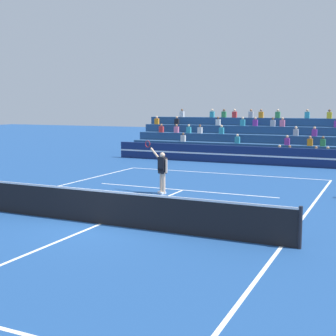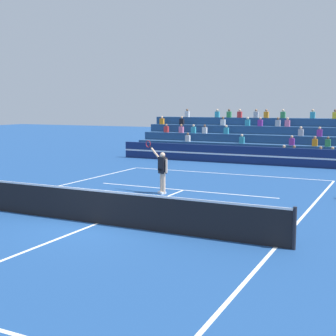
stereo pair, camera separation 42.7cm
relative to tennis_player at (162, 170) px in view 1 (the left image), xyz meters
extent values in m
plane|color=navy|center=(0.48, -5.34, -0.98)|extent=(120.00, 120.00, 0.00)
cube|color=white|center=(0.48, 6.56, -0.97)|extent=(11.00, 0.10, 0.01)
cube|color=white|center=(5.98, -5.34, -0.97)|extent=(0.10, 23.80, 0.01)
cube|color=white|center=(0.48, 1.09, -0.97)|extent=(8.25, 0.10, 0.01)
cube|color=white|center=(0.48, -5.34, -0.97)|extent=(0.10, 12.85, 0.01)
cylinder|color=black|center=(6.43, -5.34, -0.43)|extent=(0.10, 0.10, 1.10)
cube|color=black|center=(0.48, -5.34, -0.48)|extent=(11.90, 0.02, 1.00)
cube|color=white|center=(0.48, -5.34, 0.05)|extent=(11.90, 0.04, 0.06)
cube|color=navy|center=(0.48, 11.22, -0.43)|extent=(18.00, 0.24, 1.10)
cube|color=white|center=(0.48, 11.09, -0.43)|extent=(18.00, 0.02, 0.10)
cube|color=navy|center=(0.48, 12.49, -0.70)|extent=(18.02, 0.95, 0.55)
cube|color=#338C4C|center=(5.16, 12.32, -0.21)|extent=(0.32, 0.22, 0.44)
sphere|color=tan|center=(5.16, 12.32, 0.11)|extent=(0.18, 0.18, 0.18)
cube|color=silver|center=(4.48, 12.32, -0.21)|extent=(0.32, 0.22, 0.44)
sphere|color=#9E7051|center=(4.48, 12.32, 0.11)|extent=(0.18, 0.18, 0.18)
cube|color=#B2B2B7|center=(2.90, 12.32, -0.21)|extent=(0.32, 0.22, 0.44)
sphere|color=brown|center=(2.90, 12.32, 0.11)|extent=(0.18, 0.18, 0.18)
cube|color=yellow|center=(2.28, 12.32, -0.21)|extent=(0.32, 0.22, 0.44)
sphere|color=beige|center=(2.28, 12.32, 0.11)|extent=(0.18, 0.18, 0.18)
cube|color=navy|center=(0.48, 13.44, -0.43)|extent=(18.02, 0.95, 1.10)
cube|color=orange|center=(3.98, 13.27, 0.34)|extent=(0.32, 0.22, 0.44)
sphere|color=#9E7051|center=(3.98, 13.27, 0.66)|extent=(0.18, 0.18, 0.18)
cube|color=#338C4C|center=(4.75, 13.27, 0.34)|extent=(0.32, 0.22, 0.44)
sphere|color=brown|center=(4.75, 13.27, 0.66)|extent=(0.18, 0.18, 0.18)
cube|color=teal|center=(-0.75, 13.27, 0.34)|extent=(0.32, 0.22, 0.44)
sphere|color=beige|center=(-0.75, 13.27, 0.66)|extent=(0.18, 0.18, 0.18)
cube|color=silver|center=(-4.71, 13.27, 0.34)|extent=(0.32, 0.22, 0.44)
sphere|color=brown|center=(-4.71, 13.27, 0.66)|extent=(0.18, 0.18, 0.18)
cube|color=purple|center=(2.55, 13.27, 0.34)|extent=(0.32, 0.22, 0.44)
sphere|color=tan|center=(2.55, 13.27, 0.66)|extent=(0.18, 0.18, 0.18)
cube|color=navy|center=(0.48, 14.39, -0.15)|extent=(18.02, 0.95, 1.65)
cube|color=#B2B2B7|center=(2.92, 14.22, 0.89)|extent=(0.32, 0.22, 0.44)
sphere|color=beige|center=(2.92, 14.22, 1.21)|extent=(0.18, 0.18, 0.18)
cube|color=silver|center=(-3.81, 14.22, 0.89)|extent=(0.32, 0.22, 0.44)
sphere|color=brown|center=(-3.81, 14.22, 1.21)|extent=(0.18, 0.18, 0.18)
cube|color=red|center=(-6.88, 14.22, 0.89)|extent=(0.32, 0.22, 0.44)
sphere|color=#9E7051|center=(-6.88, 14.22, 1.21)|extent=(0.18, 0.18, 0.18)
cube|color=purple|center=(4.10, 14.22, 0.89)|extent=(0.32, 0.22, 0.44)
sphere|color=tan|center=(4.10, 14.22, 1.21)|extent=(0.18, 0.18, 0.18)
cube|color=pink|center=(-5.65, 14.22, 0.89)|extent=(0.32, 0.22, 0.44)
sphere|color=#9E7051|center=(-5.65, 14.22, 1.21)|extent=(0.18, 0.18, 0.18)
cube|color=teal|center=(-4.68, 14.22, 0.89)|extent=(0.32, 0.22, 0.44)
sphere|color=beige|center=(-4.68, 14.22, 1.21)|extent=(0.18, 0.18, 0.18)
cube|color=teal|center=(-2.19, 14.22, 0.89)|extent=(0.32, 0.22, 0.44)
sphere|color=beige|center=(-2.19, 14.22, 1.21)|extent=(0.18, 0.18, 0.18)
cube|color=navy|center=(0.48, 15.34, 0.12)|extent=(18.02, 0.95, 2.20)
cube|color=teal|center=(-0.95, 15.17, 1.44)|extent=(0.32, 0.22, 0.44)
sphere|color=beige|center=(-0.95, 15.17, 1.76)|extent=(0.18, 0.18, 0.18)
cube|color=black|center=(-6.04, 15.17, 1.44)|extent=(0.32, 0.22, 0.44)
sphere|color=tan|center=(-6.04, 15.17, 1.76)|extent=(0.18, 0.18, 0.18)
cube|color=purple|center=(-0.04, 15.17, 1.44)|extent=(0.32, 0.22, 0.44)
sphere|color=tan|center=(-0.04, 15.17, 1.76)|extent=(0.18, 0.18, 0.18)
cube|color=orange|center=(-7.72, 15.17, 1.44)|extent=(0.32, 0.22, 0.44)
sphere|color=beige|center=(-7.72, 15.17, 1.76)|extent=(0.18, 0.18, 0.18)
cube|color=#B2B2B7|center=(1.19, 15.17, 1.44)|extent=(0.32, 0.22, 0.44)
sphere|color=brown|center=(1.19, 15.17, 1.76)|extent=(0.18, 0.18, 0.18)
cube|color=silver|center=(-2.78, 15.17, 1.44)|extent=(0.32, 0.22, 0.44)
sphere|color=brown|center=(-2.78, 15.17, 1.76)|extent=(0.18, 0.18, 0.18)
cube|color=pink|center=(1.84, 15.17, 1.44)|extent=(0.32, 0.22, 0.44)
sphere|color=tan|center=(1.84, 15.17, 1.76)|extent=(0.18, 0.18, 0.18)
cube|color=navy|center=(0.48, 16.29, 0.40)|extent=(18.02, 0.95, 2.75)
cube|color=silver|center=(-6.03, 16.12, 1.99)|extent=(0.32, 0.22, 0.44)
sphere|color=brown|center=(-6.03, 16.12, 2.31)|extent=(0.18, 0.18, 0.18)
cube|color=teal|center=(3.32, 16.12, 1.99)|extent=(0.32, 0.22, 0.44)
sphere|color=tan|center=(3.32, 16.12, 2.31)|extent=(0.18, 0.18, 0.18)
cube|color=red|center=(-1.84, 16.12, 1.99)|extent=(0.32, 0.22, 0.44)
sphere|color=beige|center=(-1.84, 16.12, 2.31)|extent=(0.18, 0.18, 0.18)
cube|color=teal|center=(-3.57, 16.12, 1.99)|extent=(0.32, 0.22, 0.44)
sphere|color=beige|center=(-3.57, 16.12, 2.31)|extent=(0.18, 0.18, 0.18)
cube|color=#B2B2B7|center=(-0.62, 16.12, 1.99)|extent=(0.32, 0.22, 0.44)
sphere|color=#9E7051|center=(-0.62, 16.12, 2.31)|extent=(0.18, 0.18, 0.18)
cube|color=yellow|center=(4.77, 16.12, 1.99)|extent=(0.32, 0.22, 0.44)
sphere|color=brown|center=(4.77, 16.12, 2.31)|extent=(0.18, 0.18, 0.18)
cube|color=#338C4C|center=(-2.65, 16.12, 1.99)|extent=(0.32, 0.22, 0.44)
sphere|color=brown|center=(-2.65, 16.12, 2.31)|extent=(0.18, 0.18, 0.18)
cube|color=#338C4C|center=(1.31, 16.12, 1.99)|extent=(0.32, 0.22, 0.44)
sphere|color=beige|center=(1.31, 16.12, 2.31)|extent=(0.18, 0.18, 0.18)
cube|color=orange|center=(0.12, 16.12, 1.99)|extent=(0.32, 0.22, 0.44)
sphere|color=#9E7051|center=(0.12, 16.12, 2.31)|extent=(0.18, 0.18, 0.18)
cylinder|color=beige|center=(0.12, -0.07, -0.53)|extent=(0.14, 0.14, 0.90)
cylinder|color=beige|center=(-0.06, 0.08, -0.53)|extent=(0.14, 0.14, 0.90)
cube|color=black|center=(0.03, -0.02, -0.04)|extent=(0.37, 0.30, 0.20)
cube|color=black|center=(0.03, -0.02, 0.26)|extent=(0.41, 0.32, 0.56)
sphere|color=beige|center=(0.03, -0.02, 0.62)|extent=(0.22, 0.22, 0.22)
cube|color=white|center=(0.10, -0.11, -0.93)|extent=(0.21, 0.29, 0.09)
cube|color=white|center=(-0.07, 0.05, -0.93)|extent=(0.21, 0.29, 0.09)
cylinder|color=beige|center=(0.25, -0.11, 0.20)|extent=(0.09, 0.09, 0.56)
cylinder|color=beige|center=(-0.39, 0.15, 0.67)|extent=(0.52, 0.28, 0.44)
cylinder|color=black|center=(-0.69, 0.27, 0.91)|extent=(0.19, 0.10, 0.16)
torus|color=#B21E1E|center=(-0.82, 0.32, 1.03)|extent=(0.41, 0.19, 0.43)
sphere|color=#C6DB33|center=(-0.53, -2.55, -0.94)|extent=(0.07, 0.07, 0.07)
camera|label=1|loc=(8.24, -17.13, 2.61)|focal=50.00mm
camera|label=2|loc=(8.62, -16.95, 2.61)|focal=50.00mm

